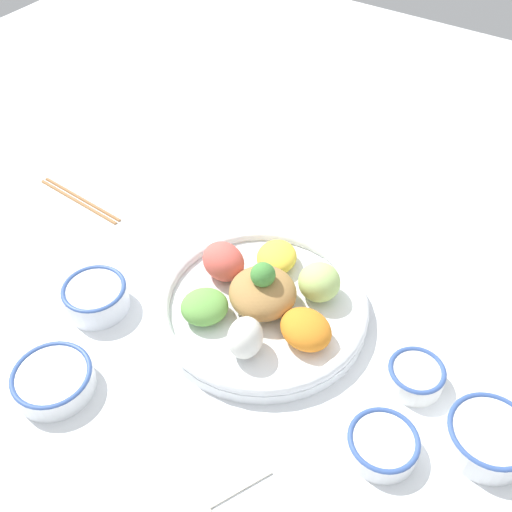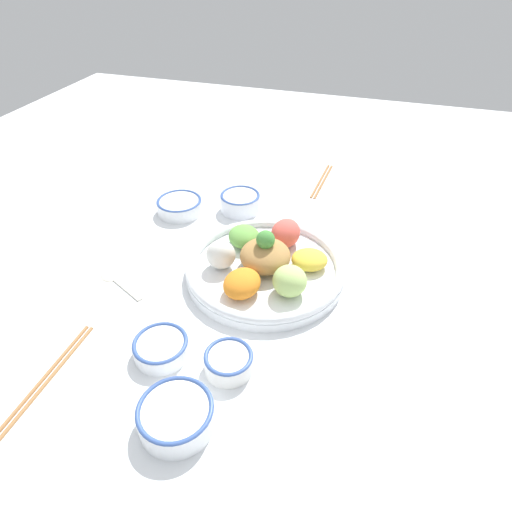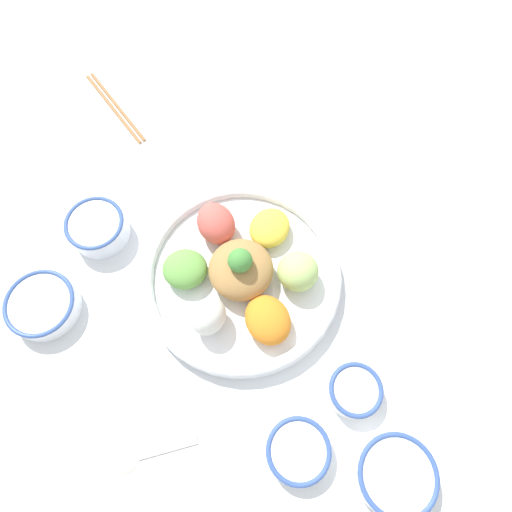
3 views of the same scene
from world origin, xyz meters
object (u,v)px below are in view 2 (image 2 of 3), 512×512
(salad_platter, at_px, (265,264))
(sauce_bowl_far, at_px, (180,205))
(rice_bowl_blue, at_px, (161,347))
(rice_bowl_plain, at_px, (177,415))
(chopsticks_pair_far, at_px, (46,377))
(sauce_bowl_dark, at_px, (229,361))
(sauce_bowl_red, at_px, (240,201))
(chopsticks_pair_near, at_px, (322,180))
(serving_spoon_main, at_px, (117,280))

(salad_platter, distance_m, sauce_bowl_far, 0.33)
(rice_bowl_blue, bearing_deg, sauce_bowl_far, -68.65)
(rice_bowl_plain, relative_size, chopsticks_pair_far, 0.48)
(salad_platter, height_order, sauce_bowl_dark, salad_platter)
(sauce_bowl_dark, distance_m, rice_bowl_plain, 0.12)
(sauce_bowl_red, relative_size, sauce_bowl_dark, 1.24)
(salad_platter, xyz_separation_m, sauce_bowl_far, (0.28, -0.17, -0.01))
(sauce_bowl_far, xyz_separation_m, chopsticks_pair_near, (-0.32, -0.27, -0.02))
(rice_bowl_blue, relative_size, chopsticks_pair_near, 0.45)
(sauce_bowl_far, xyz_separation_m, chopsticks_pair_far, (-0.01, 0.53, -0.02))
(sauce_bowl_dark, relative_size, chopsticks_pair_near, 0.39)
(rice_bowl_plain, relative_size, sauce_bowl_far, 0.99)
(rice_bowl_blue, height_order, sauce_bowl_dark, sauce_bowl_dark)
(sauce_bowl_red, xyz_separation_m, sauce_bowl_far, (0.14, 0.06, -0.00))
(serving_spoon_main, bearing_deg, chopsticks_pair_far, -58.79)
(salad_platter, relative_size, rice_bowl_plain, 2.93)
(chopsticks_pair_near, bearing_deg, sauce_bowl_far, 134.25)
(sauce_bowl_dark, bearing_deg, sauce_bowl_red, -73.26)
(sauce_bowl_red, distance_m, chopsticks_pair_far, 0.60)
(chopsticks_pair_far, bearing_deg, rice_bowl_blue, 123.24)
(serving_spoon_main, bearing_deg, sauce_bowl_red, 91.62)
(rice_bowl_blue, distance_m, chopsticks_pair_far, 0.19)
(chopsticks_pair_near, height_order, chopsticks_pair_far, same)
(chopsticks_pair_far, relative_size, serving_spoon_main, 1.80)
(rice_bowl_blue, xyz_separation_m, serving_spoon_main, (0.18, -0.14, -0.02))
(chopsticks_pair_near, bearing_deg, sauce_bowl_red, 144.84)
(sauce_bowl_red, bearing_deg, chopsticks_pair_far, 77.15)
(sauce_bowl_red, height_order, rice_bowl_plain, sauce_bowl_red)
(sauce_bowl_dark, height_order, serving_spoon_main, sauce_bowl_dark)
(salad_platter, bearing_deg, sauce_bowl_far, -31.81)
(chopsticks_pair_near, bearing_deg, rice_bowl_blue, 171.52)
(salad_platter, height_order, rice_bowl_plain, salad_platter)
(rice_bowl_plain, bearing_deg, rice_bowl_blue, -52.90)
(rice_bowl_plain, xyz_separation_m, sauce_bowl_far, (0.25, -0.54, -0.00))
(sauce_bowl_red, distance_m, rice_bowl_plain, 0.60)
(sauce_bowl_dark, bearing_deg, chopsticks_pair_far, 21.02)
(chopsticks_pair_near, bearing_deg, serving_spoon_main, 153.01)
(sauce_bowl_dark, height_order, chopsticks_pair_far, sauce_bowl_dark)
(rice_bowl_plain, height_order, sauce_bowl_far, rice_bowl_plain)
(sauce_bowl_far, height_order, serving_spoon_main, sauce_bowl_far)
(sauce_bowl_red, bearing_deg, salad_platter, 120.28)
(salad_platter, distance_m, rice_bowl_blue, 0.28)
(sauce_bowl_red, height_order, chopsticks_pair_near, sauce_bowl_red)
(rice_bowl_plain, height_order, chopsticks_pair_far, rice_bowl_plain)
(sauce_bowl_far, bearing_deg, sauce_bowl_dark, 124.26)
(sauce_bowl_red, distance_m, chopsticks_pair_near, 0.28)
(serving_spoon_main, bearing_deg, salad_platter, 47.30)
(chopsticks_pair_far, bearing_deg, sauce_bowl_dark, 111.43)
(sauce_bowl_red, bearing_deg, rice_bowl_blue, 92.77)
(sauce_bowl_red, relative_size, rice_bowl_blue, 1.07)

